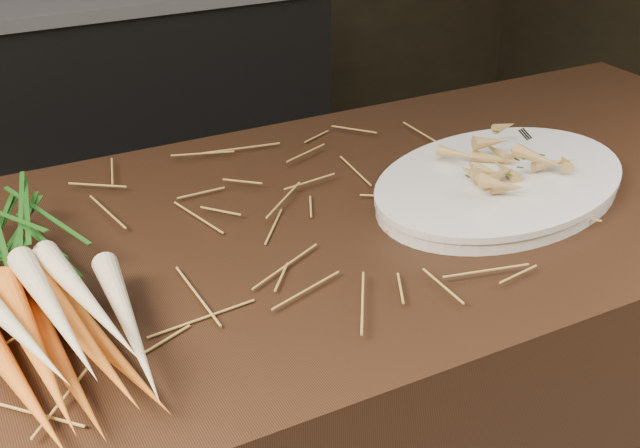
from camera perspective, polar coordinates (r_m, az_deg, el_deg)
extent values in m
cube|color=black|center=(2.96, -17.80, 7.04)|extent=(1.80, 0.60, 0.80)
cone|color=#BF5F1C|center=(0.86, -21.01, -9.98)|extent=(0.08, 0.28, 0.04)
cone|color=#BF5F1C|center=(0.86, -18.11, -9.08)|extent=(0.06, 0.28, 0.04)
cone|color=#BF5F1C|center=(0.87, -15.28, -8.18)|extent=(0.09, 0.28, 0.04)
cone|color=#BF5F1C|center=(0.83, -19.64, -8.32)|extent=(0.05, 0.28, 0.04)
cone|color=#BF5F1C|center=(0.84, -16.77, -7.42)|extent=(0.08, 0.28, 0.04)
cone|color=beige|center=(0.84, -21.14, -6.67)|extent=(0.09, 0.26, 0.04)
cone|color=beige|center=(0.83, -18.35, -6.01)|extent=(0.05, 0.26, 0.04)
cone|color=beige|center=(0.85, -16.27, -5.18)|extent=(0.06, 0.26, 0.05)
cone|color=beige|center=(0.85, -13.43, -6.98)|extent=(0.05, 0.26, 0.03)
cube|color=silver|center=(1.31, 17.35, 4.95)|extent=(0.07, 0.16, 0.00)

